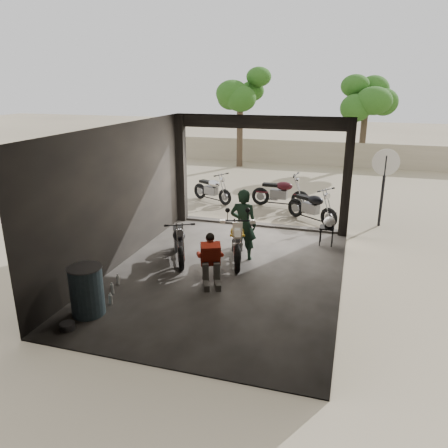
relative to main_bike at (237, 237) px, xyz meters
The scene contains 16 objects.
ground 1.01m from the main_bike, 92.88° to the right, with size 80.00×80.00×0.00m, color #7A6D56.
garage 0.73m from the main_bike, 98.78° to the right, with size 7.00×7.13×3.20m.
boundary_wall 13.19m from the main_bike, 90.18° to the left, with size 18.00×0.30×1.20m, color gray.
tree_left 12.54m from the main_bike, 104.58° to the left, with size 2.20×2.20×5.60m.
tree_right 13.80m from the main_bike, 78.18° to the left, with size 2.20×2.20×5.00m.
main_bike is the anchor object (origin of this frame).
left_bike 1.38m from the main_bike, 165.07° to the right, with size 0.64×1.55×1.05m, color black, non-canonical shape.
outside_bike_a 5.36m from the main_bike, 114.63° to the left, with size 0.65×1.58×1.07m, color black, non-canonical shape.
outside_bike_b 4.91m from the main_bike, 87.89° to the left, with size 0.71×1.73×1.17m, color #3F0F16, non-canonical shape.
outside_bike_c 3.80m from the main_bike, 68.74° to the left, with size 0.68×1.66×1.12m, color black, non-canonical shape.
rider 0.32m from the main_bike, 49.93° to the left, with size 0.63×0.41×1.73m, color black.
mechanic 1.44m from the main_bike, 96.83° to the right, with size 0.54×0.74×1.07m, color red, non-canonical shape.
stool 2.57m from the main_bike, 40.27° to the left, with size 0.36×0.36×0.50m.
helmet 2.59m from the main_bike, 39.05° to the left, with size 0.30×0.31×0.28m, color silver.
oil_drum 3.77m from the main_bike, 121.06° to the right, with size 0.60×0.60×0.93m, color #3A5462.
sign_post 5.10m from the main_bike, 48.26° to the left, with size 0.76×0.08×2.28m.
Camera 1 is at (2.53, -8.51, 4.10)m, focal length 35.00 mm.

